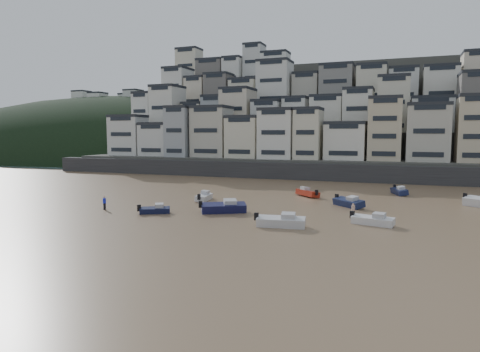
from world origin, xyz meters
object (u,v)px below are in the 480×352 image
at_px(boat_c, 224,206).
at_px(boat_h, 308,192).
at_px(boat_i, 399,190).
at_px(person_pink, 353,211).
at_px(boat_b, 373,219).
at_px(boat_f, 204,196).
at_px(person_blue, 104,203).
at_px(boat_e, 349,201).
at_px(boat_j, 155,209).
at_px(boat_a, 281,220).

bearing_deg(boat_c, boat_h, 38.51).
bearing_deg(boat_i, boat_h, -80.35).
bearing_deg(person_pink, boat_b, -52.08).
bearing_deg(boat_c, boat_f, 99.13).
height_order(boat_f, boat_c, boat_c).
bearing_deg(boat_f, boat_b, -118.05).
bearing_deg(boat_i, person_blue, -70.52).
distance_m(boat_c, boat_b, 17.81).
xyz_separation_m(boat_h, person_pink, (8.53, -15.27, 0.17)).
bearing_deg(person_blue, boat_b, 4.39).
bearing_deg(boat_c, person_blue, 162.43).
distance_m(boat_e, person_blue, 32.21).
distance_m(boat_c, boat_i, 32.05).
bearing_deg(person_blue, boat_c, 12.45).
height_order(boat_e, boat_b, boat_e).
xyz_separation_m(boat_h, boat_b, (10.91, -18.33, -0.04)).
relative_size(boat_e, person_blue, 3.07).
relative_size(boat_h, person_blue, 2.96).
xyz_separation_m(boat_i, person_pink, (-4.90, -22.57, 0.19)).
distance_m(boat_i, person_pink, 23.10).
bearing_deg(person_pink, boat_i, 77.74).
xyz_separation_m(boat_b, person_blue, (-33.10, -2.54, 0.21)).
distance_m(boat_i, person_blue, 45.41).
xyz_separation_m(boat_j, person_pink, (23.14, 5.67, 0.33)).
relative_size(boat_a, boat_b, 1.15).
relative_size(boat_f, person_pink, 2.84).
bearing_deg(boat_i, boat_c, -58.19).
relative_size(boat_c, person_blue, 3.49).
bearing_deg(boat_c, person_pink, -21.81).
bearing_deg(boat_i, boat_e, -41.85).
bearing_deg(boat_h, boat_a, 140.03).
relative_size(boat_a, person_blue, 3.20).
xyz_separation_m(boat_a, boat_h, (-1.94, 22.86, -0.06)).
distance_m(boat_f, boat_b, 25.86).
bearing_deg(person_blue, boat_j, -0.53).
bearing_deg(boat_b, boat_i, 98.58).
distance_m(boat_a, boat_j, 16.66).
bearing_deg(boat_e, boat_j, -104.49).
relative_size(boat_c, boat_b, 1.25).
bearing_deg(boat_f, boat_c, -148.92).
bearing_deg(boat_j, boat_f, 55.43).
distance_m(person_blue, person_pink, 31.22).
distance_m(boat_e, person_pink, 7.85).
relative_size(boat_a, boat_h, 1.08).
distance_m(boat_f, boat_j, 11.51).
bearing_deg(boat_e, person_pink, -35.91).
bearing_deg(boat_c, boat_e, 5.35).
xyz_separation_m(boat_e, boat_b, (3.78, -10.79, -0.07)).
xyz_separation_m(boat_c, boat_h, (6.88, 17.49, -0.13)).
height_order(boat_j, person_blue, person_blue).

